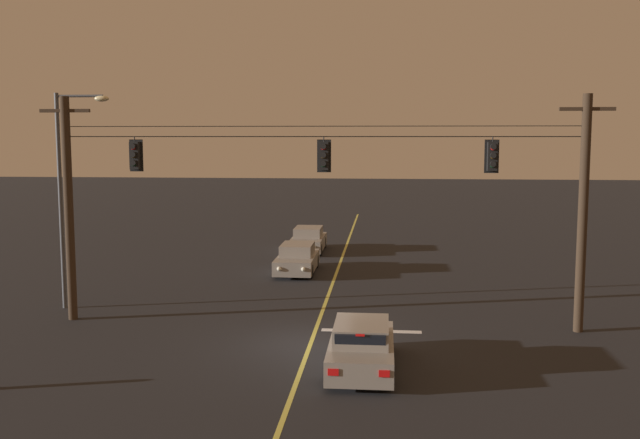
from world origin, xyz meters
TOP-DOWN VIEW (x-y plane):
  - ground_plane at (0.00, 0.00)m, footprint 180.00×180.00m
  - lane_centre_stripe at (0.00, 8.26)m, footprint 0.14×60.00m
  - stop_bar_paint at (1.90, 1.66)m, footprint 3.40×0.36m
  - signal_span_assembly at (-0.00, 2.26)m, footprint 19.56×0.32m
  - traffic_light_leftmost at (-6.40, 2.24)m, footprint 0.48×0.41m
  - traffic_light_left_inner at (0.22, 2.24)m, footprint 0.48×0.41m
  - traffic_light_centre at (5.87, 2.24)m, footprint 0.48×0.41m
  - car_waiting_near_lane at (1.70, -2.37)m, footprint 1.80×4.33m
  - car_oncoming_lead at (-1.92, 11.94)m, footprint 1.80×4.42m
  - car_oncoming_trailing at (-2.07, 18.35)m, footprint 1.80×4.42m
  - street_lamp_corner at (-9.64, 3.90)m, footprint 2.11×0.30m

SIDE VIEW (x-z plane):
  - ground_plane at x=0.00m, z-range 0.00..0.00m
  - lane_centre_stripe at x=0.00m, z-range 0.00..0.01m
  - stop_bar_paint at x=1.90m, z-range 0.00..0.01m
  - car_oncoming_lead at x=-1.92m, z-range -0.05..1.34m
  - car_oncoming_trailing at x=-2.07m, z-range -0.05..1.34m
  - car_waiting_near_lane at x=1.70m, z-range -0.05..1.34m
  - signal_span_assembly at x=0.00m, z-range 0.16..8.13m
  - street_lamp_corner at x=-9.64m, z-range 0.81..9.00m
  - traffic_light_leftmost at x=-6.40m, z-range 5.31..6.53m
  - traffic_light_left_inner at x=0.22m, z-range 5.31..6.53m
  - traffic_light_centre at x=5.87m, z-range 5.31..6.53m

